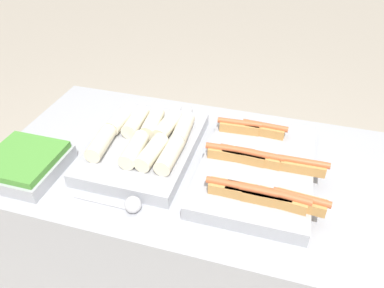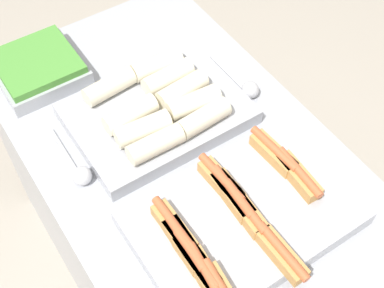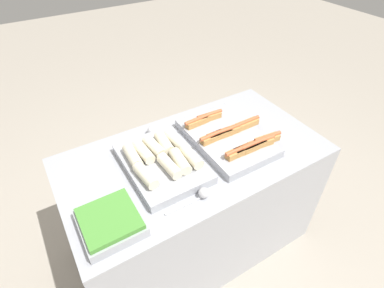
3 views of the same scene
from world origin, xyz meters
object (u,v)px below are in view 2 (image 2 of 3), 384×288
object	(u,v)px
tray_hotdogs	(240,219)
tray_side_front	(38,68)
serving_spoon_far	(248,88)
tray_wraps	(158,110)
serving_spoon_near	(80,173)

from	to	relation	value
tray_hotdogs	tray_side_front	bearing A→B (deg)	-165.20
serving_spoon_far	tray_wraps	bearing A→B (deg)	-102.31
tray_wraps	serving_spoon_near	world-z (taller)	tray_wraps
tray_hotdogs	serving_spoon_near	bearing A→B (deg)	-142.63
tray_hotdogs	tray_wraps	size ratio (longest dim) A/B	1.11
tray_side_front	serving_spoon_far	world-z (taller)	tray_side_front
serving_spoon_near	tray_hotdogs	bearing A→B (deg)	37.37
tray_wraps	serving_spoon_near	distance (m)	0.30
tray_wraps	serving_spoon_far	xyz separation A→B (m)	(0.06, 0.28, -0.02)
tray_wraps	serving_spoon_far	size ratio (longest dim) A/B	2.15
tray_side_front	tray_wraps	bearing A→B (deg)	31.48
serving_spoon_far	serving_spoon_near	bearing A→B (deg)	-89.83
serving_spoon_near	serving_spoon_far	size ratio (longest dim) A/B	1.02
tray_wraps	tray_hotdogs	bearing A→B (deg)	-2.03
tray_side_front	tray_hotdogs	bearing A→B (deg)	14.80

